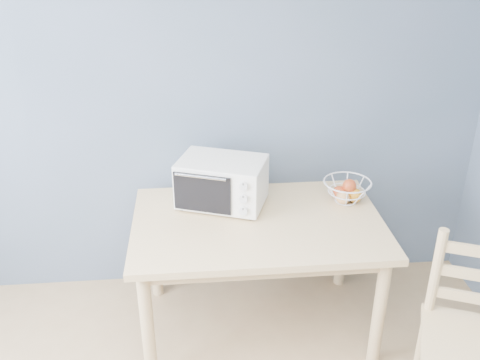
{
  "coord_description": "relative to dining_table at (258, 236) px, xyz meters",
  "views": [
    {
      "loc": [
        0.17,
        -0.86,
        2.28
      ],
      "look_at": [
        0.42,
        1.86,
        0.93
      ],
      "focal_mm": 40.0,
      "sensor_mm": 36.0,
      "label": 1
    }
  ],
  "objects": [
    {
      "name": "dining_table",
      "position": [
        0.0,
        0.0,
        0.0
      ],
      "size": [
        1.4,
        0.9,
        0.75
      ],
      "color": "#D0B37D",
      "rests_on": "ground"
    },
    {
      "name": "toaster_oven",
      "position": [
        -0.21,
        0.21,
        0.25
      ],
      "size": [
        0.57,
        0.48,
        0.29
      ],
      "rotation": [
        0.0,
        0.0,
        -0.35
      ],
      "color": "silver",
      "rests_on": "dining_table"
    },
    {
      "name": "fruit_basket",
      "position": [
        0.55,
        0.17,
        0.17
      ],
      "size": [
        0.35,
        0.35,
        0.14
      ],
      "rotation": [
        0.0,
        0.0,
        -0.28
      ],
      "color": "silver",
      "rests_on": "dining_table"
    },
    {
      "name": "dining_chair",
      "position": [
        0.92,
        -0.76,
        -0.16
      ],
      "size": [
        0.6,
        0.6,
        0.98
      ],
      "rotation": [
        0.0,
        0.0,
        -0.4
      ],
      "color": "#D0B37D",
      "rests_on": "ground"
    }
  ]
}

